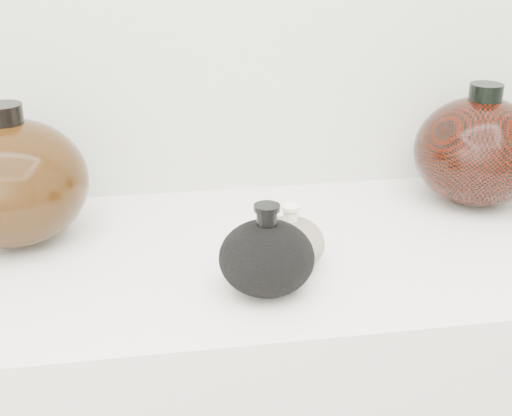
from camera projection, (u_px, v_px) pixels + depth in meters
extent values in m
cube|color=silver|center=(252.00, 258.00, 1.08)|extent=(1.20, 0.50, 0.03)
ellipsoid|color=black|center=(267.00, 258.00, 0.94)|extent=(0.15, 0.15, 0.10)
cylinder|color=black|center=(267.00, 218.00, 0.92)|extent=(0.03, 0.03, 0.03)
cylinder|color=black|center=(267.00, 208.00, 0.91)|extent=(0.04, 0.04, 0.01)
ellipsoid|color=#BAAA8D|center=(290.00, 244.00, 1.00)|extent=(0.13, 0.13, 0.08)
cylinder|color=beige|center=(291.00, 215.00, 0.99)|extent=(0.03, 0.03, 0.02)
cylinder|color=beige|center=(291.00, 207.00, 0.98)|extent=(0.03, 0.03, 0.01)
ellipsoid|color=black|center=(13.00, 183.00, 1.06)|extent=(0.29, 0.29, 0.19)
cylinder|color=black|center=(3.00, 116.00, 1.02)|extent=(0.07, 0.07, 0.04)
ellipsoid|color=black|center=(478.00, 151.00, 1.21)|extent=(0.28, 0.28, 0.18)
cylinder|color=black|center=(486.00, 94.00, 1.17)|extent=(0.07, 0.07, 0.03)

